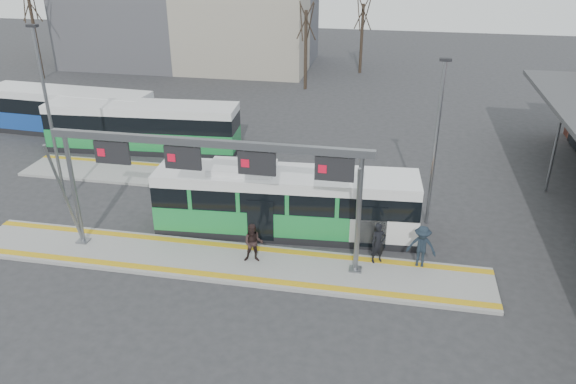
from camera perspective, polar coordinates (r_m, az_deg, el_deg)
name	(u,v)px	position (r m, az deg, el deg)	size (l,w,h in m)	color
ground	(223,263)	(23.82, -6.63, -7.16)	(120.00, 120.00, 0.00)	#2D2D30
platform_main	(223,261)	(23.78, -6.64, -7.01)	(22.00, 3.00, 0.15)	gray
platform_second	(196,178)	(31.65, -9.35, 1.44)	(20.00, 3.00, 0.15)	gray
tactile_main	(223,260)	(23.73, -6.65, -6.84)	(22.00, 2.65, 0.02)	gold
tactile_second	(202,168)	(32.61, -8.69, 2.38)	(20.00, 0.35, 0.02)	gold
gantry	(211,165)	(22.15, -7.85, 2.71)	(13.00, 1.68, 5.20)	slate
hero_bus	(285,202)	(25.32, -0.28, -1.05)	(11.84, 3.25, 3.22)	black
bg_bus_green	(143,127)	(36.19, -14.50, 6.40)	(11.95, 3.31, 2.95)	black
bg_bus_blue	(70,112)	(40.72, -21.31, 7.57)	(11.51, 3.25, 2.97)	black
passenger_a	(378,243)	(23.32, 9.16, -5.15)	(0.64, 0.42, 1.76)	black
passenger_b	(253,243)	(23.13, -3.54, -5.21)	(0.82, 0.64, 1.69)	black
passenger_c	(422,247)	(23.35, 13.41, -5.41)	(1.18, 0.68, 1.82)	#19242E
tree_left	(306,22)	(48.21, 1.85, 16.90)	(1.40, 1.40, 7.43)	#382B21
tree_mid	(363,14)	(54.53, 7.63, 17.50)	(1.40, 1.40, 7.19)	#382B21
tree_far	(29,1)	(56.46, -24.83, 17.23)	(1.40, 1.40, 9.05)	#382B21
lamp_west	(49,114)	(29.25, -23.11, 7.27)	(0.50, 0.25, 8.81)	slate
lamp_east	(436,141)	(25.82, 14.80, 5.04)	(0.50, 0.25, 7.78)	slate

